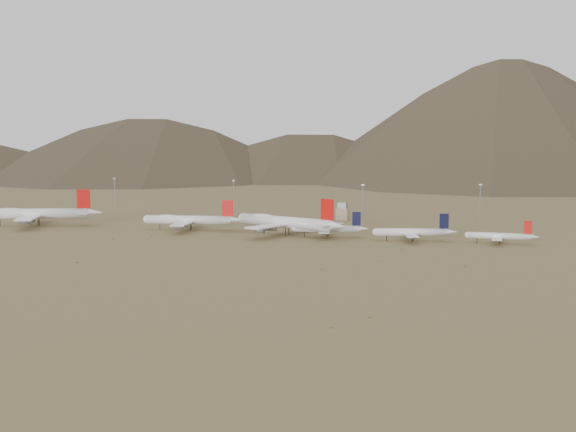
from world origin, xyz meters
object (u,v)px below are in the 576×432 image
(widebody_east, at_px, (286,222))
(widebody_west, at_px, (37,214))
(widebody_centre, at_px, (189,220))
(narrowbody_b, at_px, (413,232))
(narrowbody_a, at_px, (329,229))
(control_tower, at_px, (343,212))

(widebody_east, bearing_deg, widebody_west, -158.72)
(widebody_centre, distance_m, narrowbody_b, 139.07)
(widebody_east, bearing_deg, widebody_centre, -164.40)
(widebody_centre, height_order, narrowbody_b, widebody_centre)
(narrowbody_b, bearing_deg, widebody_west, 165.69)
(widebody_west, relative_size, widebody_centre, 1.19)
(narrowbody_a, bearing_deg, control_tower, 87.13)
(widebody_centre, bearing_deg, control_tower, 38.04)
(control_tower, bearing_deg, widebody_east, -99.93)
(widebody_centre, xyz_separation_m, control_tower, (79.08, 81.95, -1.21))
(widebody_east, relative_size, control_tower, 6.11)
(widebody_west, height_order, narrowbody_a, widebody_west)
(widebody_centre, height_order, control_tower, widebody_centre)
(widebody_east, height_order, control_tower, widebody_east)
(narrowbody_b, height_order, control_tower, narrowbody_b)
(widebody_west, height_order, widebody_centre, widebody_west)
(widebody_west, distance_m, widebody_centre, 103.38)
(widebody_centre, distance_m, widebody_east, 63.94)
(narrowbody_a, bearing_deg, widebody_west, 170.34)
(widebody_west, xyz_separation_m, narrowbody_a, (192.51, -0.65, -3.26))
(widebody_west, height_order, control_tower, widebody_west)
(widebody_east, xyz_separation_m, control_tower, (15.51, 88.62, -2.61))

